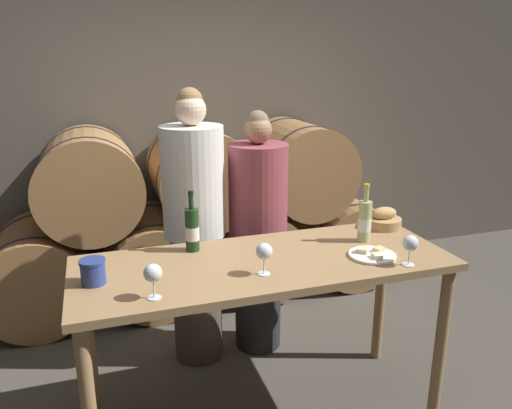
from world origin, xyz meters
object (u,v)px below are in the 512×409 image
(person_right, at_px, (258,235))
(wine_glass_far_left, at_px, (153,274))
(bread_basket, at_px, (384,220))
(wine_bottle_red, at_px, (192,229))
(tasting_table, at_px, (265,281))
(wine_glass_left, at_px, (264,252))
(wine_bottle_white, at_px, (365,221))
(blue_crock, at_px, (93,271))
(person_left, at_px, (195,230))
(wine_glass_center, at_px, (410,244))
(cheese_plate, at_px, (372,255))

(person_right, height_order, wine_glass_far_left, person_right)
(bread_basket, bearing_deg, wine_bottle_red, -179.63)
(tasting_table, xyz_separation_m, wine_glass_left, (-0.06, -0.16, 0.23))
(wine_bottle_white, bearing_deg, blue_crock, -176.14)
(tasting_table, height_order, person_left, person_left)
(wine_glass_left, height_order, wine_glass_center, same)
(wine_bottle_red, relative_size, cheese_plate, 1.35)
(person_left, bearing_deg, cheese_plate, -47.55)
(person_right, distance_m, wine_glass_center, 1.10)
(wine_bottle_white, bearing_deg, wine_glass_left, -160.15)
(person_right, bearing_deg, wine_glass_far_left, -129.67)
(person_right, bearing_deg, tasting_table, -105.68)
(person_left, relative_size, bread_basket, 8.30)
(wine_bottle_red, xyz_separation_m, blue_crock, (-0.50, -0.25, -0.05))
(tasting_table, relative_size, blue_crock, 16.13)
(wine_bottle_red, relative_size, bread_basket, 1.55)
(person_left, height_order, bread_basket, person_left)
(tasting_table, height_order, wine_bottle_white, wine_bottle_white)
(blue_crock, bearing_deg, wine_glass_left, -10.73)
(person_right, xyz_separation_m, cheese_plate, (0.34, -0.82, 0.14))
(wine_bottle_white, relative_size, bread_basket, 1.55)
(person_right, distance_m, bread_basket, 0.80)
(tasting_table, xyz_separation_m, bread_basket, (0.84, 0.25, 0.17))
(blue_crock, xyz_separation_m, cheese_plate, (1.36, -0.12, -0.05))
(wine_bottle_white, xyz_separation_m, wine_glass_far_left, (-1.19, -0.32, -0.00))
(wine_bottle_white, xyz_separation_m, cheese_plate, (-0.07, -0.21, -0.11))
(wine_glass_far_left, distance_m, wine_glass_left, 0.53)
(blue_crock, height_order, wine_glass_center, wine_glass_center)
(person_left, bearing_deg, person_right, -0.00)
(tasting_table, relative_size, person_left, 1.09)
(wine_glass_center, bearing_deg, tasting_table, 156.61)
(tasting_table, distance_m, cheese_plate, 0.57)
(person_left, height_order, wine_glass_center, person_left)
(wine_glass_far_left, relative_size, wine_glass_center, 1.00)
(person_left, bearing_deg, wine_glass_center, -48.35)
(wine_bottle_red, xyz_separation_m, cheese_plate, (0.85, -0.37, -0.11))
(wine_bottle_red, bearing_deg, wine_glass_far_left, -118.55)
(bread_basket, bearing_deg, wine_glass_left, -155.57)
(blue_crock, distance_m, wine_glass_center, 1.49)
(wine_glass_far_left, relative_size, wine_glass_left, 1.00)
(bread_basket, bearing_deg, wine_bottle_white, -144.01)
(bread_basket, distance_m, wine_glass_center, 0.56)
(bread_basket, height_order, wine_glass_far_left, wine_glass_far_left)
(blue_crock, bearing_deg, person_right, 34.88)
(wine_glass_left, bearing_deg, wine_glass_far_left, -171.03)
(wine_glass_center, bearing_deg, wine_glass_left, 170.25)
(wine_bottle_white, bearing_deg, person_left, 143.45)
(blue_crock, relative_size, wine_glass_left, 0.76)
(person_right, distance_m, wine_glass_far_left, 1.24)
(tasting_table, bearing_deg, person_left, 107.48)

